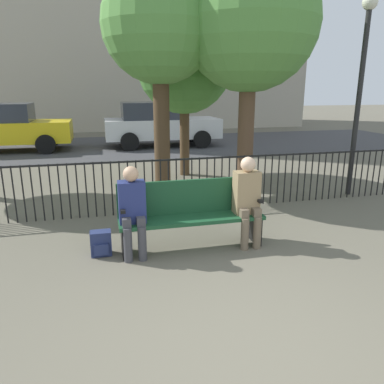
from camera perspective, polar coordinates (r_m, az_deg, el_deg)
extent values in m
plane|color=#605B4C|center=(3.32, 10.75, -24.73)|extent=(80.00, 80.00, 0.00)
cube|color=#194728|center=(5.07, 0.00, -4.09)|extent=(1.96, 0.45, 0.05)
cube|color=#194728|center=(5.17, -0.51, -0.66)|extent=(1.96, 0.05, 0.47)
cube|color=black|center=(5.03, -10.34, -7.28)|extent=(0.06, 0.38, 0.40)
cube|color=black|center=(5.43, 9.53, -5.48)|extent=(0.06, 0.38, 0.40)
cube|color=black|center=(4.87, -10.59, -2.40)|extent=(0.06, 0.38, 0.04)
cube|color=black|center=(5.28, 9.75, -0.93)|extent=(0.06, 0.38, 0.04)
cylinder|color=#3D3D42|center=(4.81, -9.73, -7.98)|extent=(0.11, 0.11, 0.45)
cylinder|color=#3D3D42|center=(4.83, -7.58, -7.83)|extent=(0.11, 0.11, 0.45)
cube|color=#3D3D42|center=(4.81, -9.98, -4.50)|extent=(0.11, 0.20, 0.12)
cube|color=#3D3D42|center=(4.82, -7.84, -4.35)|extent=(0.11, 0.20, 0.12)
cube|color=navy|center=(4.86, -9.14, -1.49)|extent=(0.34, 0.22, 0.54)
sphere|color=tan|center=(4.74, -9.31, 2.72)|extent=(0.20, 0.20, 0.20)
cylinder|color=brown|center=(5.14, 8.05, -6.35)|extent=(0.11, 0.11, 0.45)
cylinder|color=brown|center=(5.21, 9.90, -6.14)|extent=(0.11, 0.11, 0.45)
cube|color=brown|center=(5.13, 7.75, -3.09)|extent=(0.11, 0.20, 0.12)
cube|color=brown|center=(5.20, 9.60, -2.93)|extent=(0.11, 0.20, 0.12)
cube|color=#997F59|center=(5.20, 8.29, -0.05)|extent=(0.34, 0.22, 0.59)
sphere|color=beige|center=(5.09, 8.54, 4.19)|extent=(0.20, 0.20, 0.20)
cube|color=navy|center=(5.10, -13.69, -7.57)|extent=(0.27, 0.17, 0.33)
cube|color=navy|center=(5.02, -13.64, -8.56)|extent=(0.19, 0.04, 0.15)
cylinder|color=black|center=(6.68, -26.65, -0.46)|extent=(0.02, 0.02, 0.95)
cylinder|color=black|center=(6.65, -25.48, -0.39)|extent=(0.02, 0.02, 0.95)
cylinder|color=black|center=(6.62, -24.30, -0.31)|extent=(0.02, 0.02, 0.95)
cylinder|color=black|center=(6.59, -23.10, -0.23)|extent=(0.02, 0.02, 0.95)
cylinder|color=black|center=(6.57, -21.90, -0.16)|extent=(0.02, 0.02, 0.95)
cylinder|color=black|center=(6.55, -20.69, -0.08)|extent=(0.02, 0.02, 0.95)
cylinder|color=black|center=(6.53, -19.48, 0.00)|extent=(0.02, 0.02, 0.95)
cylinder|color=black|center=(6.52, -18.26, 0.08)|extent=(0.02, 0.02, 0.95)
cylinder|color=black|center=(6.51, -17.03, 0.16)|extent=(0.02, 0.02, 0.95)
cylinder|color=black|center=(6.50, -15.81, 0.24)|extent=(0.02, 0.02, 0.95)
cylinder|color=black|center=(6.50, -14.58, 0.32)|extent=(0.02, 0.02, 0.95)
cylinder|color=black|center=(6.50, -13.34, 0.40)|extent=(0.02, 0.02, 0.95)
cylinder|color=black|center=(6.50, -12.11, 0.48)|extent=(0.02, 0.02, 0.95)
cylinder|color=black|center=(6.50, -10.88, 0.55)|extent=(0.02, 0.02, 0.95)
cylinder|color=black|center=(6.51, -9.65, 0.63)|extent=(0.02, 0.02, 0.95)
cylinder|color=black|center=(6.52, -8.43, 0.71)|extent=(0.02, 0.02, 0.95)
cylinder|color=black|center=(6.53, -7.21, 0.79)|extent=(0.02, 0.02, 0.95)
cylinder|color=black|center=(6.55, -5.99, 0.86)|extent=(0.02, 0.02, 0.95)
cylinder|color=black|center=(6.57, -4.78, 0.94)|extent=(0.02, 0.02, 0.95)
cylinder|color=black|center=(6.59, -3.58, 1.02)|extent=(0.02, 0.02, 0.95)
cylinder|color=black|center=(6.62, -2.39, 1.09)|extent=(0.02, 0.02, 0.95)
cylinder|color=black|center=(6.65, -1.20, 1.16)|extent=(0.02, 0.02, 0.95)
cylinder|color=black|center=(6.68, -0.03, 1.23)|extent=(0.02, 0.02, 0.95)
cylinder|color=black|center=(6.71, 1.13, 1.30)|extent=(0.02, 0.02, 0.95)
cylinder|color=black|center=(6.75, 2.28, 1.37)|extent=(0.02, 0.02, 0.95)
cylinder|color=black|center=(6.78, 3.42, 1.44)|extent=(0.02, 0.02, 0.95)
cylinder|color=black|center=(6.83, 4.54, 1.51)|extent=(0.02, 0.02, 0.95)
cylinder|color=black|center=(6.87, 5.65, 1.57)|extent=(0.02, 0.02, 0.95)
cylinder|color=black|center=(6.92, 6.75, 1.64)|extent=(0.02, 0.02, 0.95)
cylinder|color=black|center=(6.97, 7.83, 1.70)|extent=(0.02, 0.02, 0.95)
cylinder|color=black|center=(7.02, 8.89, 1.76)|extent=(0.02, 0.02, 0.95)
cylinder|color=black|center=(7.07, 9.94, 1.82)|extent=(0.02, 0.02, 0.95)
cylinder|color=black|center=(7.13, 10.97, 1.88)|extent=(0.02, 0.02, 0.95)
cylinder|color=black|center=(7.19, 11.99, 1.93)|extent=(0.02, 0.02, 0.95)
cylinder|color=black|center=(7.25, 12.99, 1.99)|extent=(0.02, 0.02, 0.95)
cylinder|color=black|center=(7.31, 13.97, 2.04)|extent=(0.02, 0.02, 0.95)
cylinder|color=black|center=(7.38, 14.93, 2.09)|extent=(0.02, 0.02, 0.95)
cylinder|color=black|center=(7.45, 15.88, 2.14)|extent=(0.02, 0.02, 0.95)
cylinder|color=black|center=(7.51, 16.81, 2.19)|extent=(0.02, 0.02, 0.95)
cylinder|color=black|center=(7.59, 17.73, 2.24)|extent=(0.02, 0.02, 0.95)
cylinder|color=black|center=(7.66, 18.62, 2.29)|extent=(0.02, 0.02, 0.95)
cylinder|color=black|center=(7.73, 19.50, 2.33)|extent=(0.02, 0.02, 0.95)
cylinder|color=black|center=(7.81, 20.37, 2.37)|extent=(0.02, 0.02, 0.95)
cylinder|color=black|center=(7.89, 21.21, 2.41)|extent=(0.02, 0.02, 0.95)
cylinder|color=black|center=(7.97, 22.04, 2.46)|extent=(0.02, 0.02, 0.95)
cylinder|color=black|center=(8.05, 22.85, 2.49)|extent=(0.02, 0.02, 0.95)
cylinder|color=black|center=(8.14, 23.65, 2.53)|extent=(0.02, 0.02, 0.95)
cylinder|color=black|center=(8.22, 24.43, 2.57)|extent=(0.02, 0.02, 0.95)
cylinder|color=black|center=(8.31, 25.19, 2.60)|extent=(0.02, 0.02, 0.95)
cylinder|color=black|center=(8.39, 25.94, 2.64)|extent=(0.02, 0.02, 0.95)
cylinder|color=black|center=(8.48, 26.67, 2.67)|extent=(0.02, 0.02, 0.95)
cube|color=black|center=(6.50, -3.47, 4.91)|extent=(9.00, 0.03, 0.03)
cylinder|color=brown|center=(7.92, 8.21, 9.52)|extent=(0.33, 0.33, 2.63)
sphere|color=#569342|center=(7.97, 8.83, 24.31)|extent=(2.66, 2.66, 2.66)
cylinder|color=#4C3823|center=(9.35, -1.14, 8.72)|extent=(0.24, 0.24, 2.02)
sphere|color=#478438|center=(9.30, -1.20, 18.75)|extent=(2.26, 2.26, 2.26)
cylinder|color=#4C3823|center=(7.83, -4.63, 9.77)|extent=(0.33, 0.33, 2.68)
sphere|color=#569342|center=(7.88, -4.97, 24.10)|extent=(2.25, 2.25, 2.25)
cylinder|color=black|center=(8.16, 23.96, 11.80)|extent=(0.10, 0.10, 3.55)
sphere|color=silver|center=(8.29, 25.50, 24.66)|extent=(0.28, 0.28, 0.28)
cube|color=#3D3D3F|center=(14.48, -9.19, 6.97)|extent=(24.00, 6.00, 0.01)
cube|color=silver|center=(14.24, -4.53, 9.68)|extent=(4.20, 1.70, 0.70)
cube|color=#2D333D|center=(14.14, -5.87, 12.25)|extent=(2.31, 1.56, 0.60)
cylinder|color=black|center=(13.71, 1.54, 8.02)|extent=(0.64, 0.20, 0.64)
cylinder|color=black|center=(15.39, -0.19, 8.86)|extent=(0.64, 0.20, 0.64)
cylinder|color=black|center=(13.27, -9.47, 7.56)|extent=(0.64, 0.20, 0.64)
cylinder|color=black|center=(14.99, -10.02, 8.45)|extent=(0.64, 0.20, 0.64)
cube|color=yellow|center=(14.42, -26.29, 8.21)|extent=(4.20, 1.70, 0.70)
cylinder|color=black|center=(13.39, -21.40, 6.77)|extent=(0.64, 0.20, 0.64)
cylinder|color=black|center=(15.10, -20.60, 7.74)|extent=(0.64, 0.20, 0.64)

